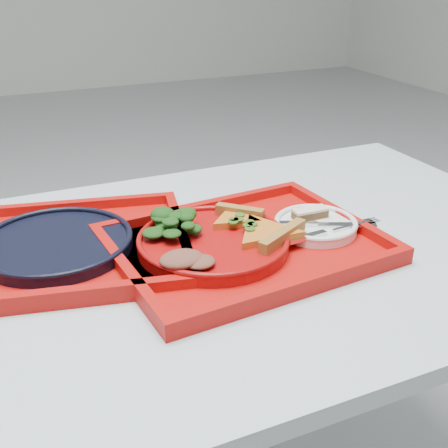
{
  "coord_description": "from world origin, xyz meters",
  "views": [
    {
      "loc": [
        -0.2,
        -0.8,
        1.22
      ],
      "look_at": [
        0.17,
        0.04,
        0.78
      ],
      "focal_mm": 45.0,
      "sensor_mm": 36.0,
      "label": 1
    }
  ],
  "objects_px": {
    "dinner_plate": "(213,244)",
    "dessert_bar": "(310,213)",
    "tray_main": "(244,248)",
    "tray_far": "(57,252)",
    "navy_plate": "(56,245)"
  },
  "relations": [
    {
      "from": "navy_plate",
      "to": "dinner_plate",
      "type": "bearing_deg",
      "value": -23.55
    },
    {
      "from": "tray_far",
      "to": "dessert_bar",
      "type": "bearing_deg",
      "value": 0.4
    },
    {
      "from": "tray_far",
      "to": "navy_plate",
      "type": "bearing_deg",
      "value": -168.05
    },
    {
      "from": "tray_main",
      "to": "tray_far",
      "type": "distance_m",
      "value": 0.32
    },
    {
      "from": "dinner_plate",
      "to": "dessert_bar",
      "type": "bearing_deg",
      "value": 4.43
    },
    {
      "from": "tray_far",
      "to": "navy_plate",
      "type": "xyz_separation_m",
      "value": [
        -0.0,
        0.0,
        0.01
      ]
    },
    {
      "from": "dinner_plate",
      "to": "navy_plate",
      "type": "xyz_separation_m",
      "value": [
        -0.25,
        0.11,
        -0.0
      ]
    },
    {
      "from": "tray_main",
      "to": "dinner_plate",
      "type": "xyz_separation_m",
      "value": [
        -0.05,
        0.01,
        0.02
      ]
    },
    {
      "from": "dinner_plate",
      "to": "dessert_bar",
      "type": "xyz_separation_m",
      "value": [
        0.2,
        0.02,
        0.01
      ]
    },
    {
      "from": "tray_far",
      "to": "navy_plate",
      "type": "relative_size",
      "value": 1.73
    },
    {
      "from": "tray_main",
      "to": "tray_far",
      "type": "height_order",
      "value": "same"
    },
    {
      "from": "tray_main",
      "to": "dinner_plate",
      "type": "relative_size",
      "value": 1.73
    },
    {
      "from": "tray_main",
      "to": "dessert_bar",
      "type": "xyz_separation_m",
      "value": [
        0.15,
        0.03,
        0.03
      ]
    },
    {
      "from": "tray_main",
      "to": "dinner_plate",
      "type": "bearing_deg",
      "value": 164.84
    },
    {
      "from": "navy_plate",
      "to": "dessert_bar",
      "type": "bearing_deg",
      "value": -11.56
    }
  ]
}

